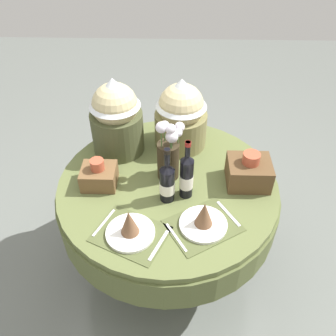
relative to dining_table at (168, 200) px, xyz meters
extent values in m
plane|color=slate|center=(0.00, 0.00, -0.62)|extent=(8.00, 8.00, 0.00)
cylinder|color=#5B6638|center=(0.00, 0.00, 0.13)|extent=(1.24, 1.24, 0.04)
cylinder|color=#545D33|center=(0.00, 0.00, 0.01)|extent=(1.26, 1.26, 0.20)
cylinder|color=black|center=(0.00, 0.00, -0.24)|extent=(0.12, 0.12, 0.69)
cylinder|color=black|center=(0.00, 0.00, -0.60)|extent=(0.65, 0.65, 0.03)
cube|color=#4E562F|center=(-0.17, -0.37, 0.15)|extent=(0.42, 0.38, 0.00)
cylinder|color=white|center=(-0.17, -0.37, 0.16)|extent=(0.24, 0.24, 0.02)
cone|color=brown|center=(-0.17, -0.37, 0.24)|extent=(0.09, 0.09, 0.14)
cube|color=silver|center=(-0.31, -0.31, 0.15)|extent=(0.09, 0.18, 0.00)
cube|color=silver|center=(-0.03, -0.44, 0.15)|extent=(0.09, 0.18, 0.00)
cube|color=#4E562F|center=(0.18, -0.31, 0.15)|extent=(0.43, 0.40, 0.00)
cylinder|color=white|center=(0.18, -0.31, 0.16)|extent=(0.24, 0.24, 0.02)
cone|color=brown|center=(0.18, -0.31, 0.24)|extent=(0.09, 0.09, 0.14)
cube|color=silver|center=(0.05, -0.39, 0.15)|extent=(0.11, 0.17, 0.00)
cube|color=silver|center=(0.32, -0.23, 0.15)|extent=(0.11, 0.17, 0.00)
cylinder|color=#332819|center=(0.00, 0.06, 0.26)|extent=(0.12, 0.12, 0.23)
sphere|color=silver|center=(0.06, 0.13, 0.44)|extent=(0.06, 0.06, 0.06)
cylinder|color=#4C7038|center=(0.06, 0.13, 0.39)|extent=(0.01, 0.01, 0.05)
sphere|color=silver|center=(0.02, 0.02, 0.45)|extent=(0.07, 0.07, 0.07)
cylinder|color=#4C7038|center=(0.02, 0.02, 0.40)|extent=(0.01, 0.01, 0.05)
sphere|color=silver|center=(-0.02, 0.09, 0.47)|extent=(0.05, 0.05, 0.05)
cylinder|color=#4C7038|center=(-0.02, 0.09, 0.41)|extent=(0.01, 0.01, 0.08)
sphere|color=silver|center=(0.01, 0.03, 0.49)|extent=(0.05, 0.05, 0.05)
cylinder|color=#4C7038|center=(0.01, 0.03, 0.42)|extent=(0.01, 0.01, 0.10)
sphere|color=silver|center=(-0.03, 0.04, 0.49)|extent=(0.06, 0.06, 0.06)
cylinder|color=#4C7038|center=(-0.03, 0.04, 0.42)|extent=(0.01, 0.01, 0.10)
sphere|color=silver|center=(0.05, 0.07, 0.44)|extent=(0.05, 0.05, 0.05)
cylinder|color=#4C7038|center=(0.05, 0.07, 0.40)|extent=(0.01, 0.01, 0.06)
cylinder|color=black|center=(0.00, -0.12, 0.25)|extent=(0.08, 0.08, 0.20)
cylinder|color=silver|center=(0.00, -0.12, 0.23)|extent=(0.08, 0.08, 0.07)
cone|color=black|center=(0.00, -0.12, 0.37)|extent=(0.08, 0.08, 0.04)
cylinder|color=black|center=(0.00, -0.12, 0.43)|extent=(0.03, 0.03, 0.10)
cylinder|color=black|center=(0.00, -0.12, 0.47)|extent=(0.03, 0.03, 0.02)
cylinder|color=black|center=(0.10, -0.09, 0.27)|extent=(0.07, 0.07, 0.24)
cylinder|color=silver|center=(0.10, -0.09, 0.25)|extent=(0.07, 0.07, 0.08)
cone|color=black|center=(0.10, -0.09, 0.40)|extent=(0.07, 0.07, 0.03)
cylinder|color=black|center=(0.10, -0.09, 0.46)|extent=(0.03, 0.03, 0.09)
cylinder|color=maroon|center=(0.10, -0.09, 0.49)|extent=(0.03, 0.03, 0.02)
cylinder|color=#474C2D|center=(-0.31, 0.30, 0.27)|extent=(0.31, 0.31, 0.26)
sphere|color=#C6B784|center=(-0.31, 0.30, 0.46)|extent=(0.27, 0.27, 0.27)
cone|color=silver|center=(-0.31, 0.30, 0.54)|extent=(0.30, 0.30, 0.17)
cylinder|color=olive|center=(0.07, 0.37, 0.25)|extent=(0.32, 0.32, 0.22)
sphere|color=#C6B784|center=(0.07, 0.37, 0.42)|extent=(0.27, 0.27, 0.27)
cone|color=silver|center=(0.07, 0.37, 0.51)|extent=(0.30, 0.30, 0.18)
cube|color=brown|center=(-0.38, -0.02, 0.20)|extent=(0.19, 0.17, 0.11)
cylinder|color=#B24C33|center=(-0.38, -0.02, 0.29)|extent=(0.08, 0.08, 0.06)
cube|color=brown|center=(0.44, 0.02, 0.22)|extent=(0.23, 0.21, 0.14)
cylinder|color=#B24C33|center=(0.44, 0.02, 0.32)|extent=(0.09, 0.09, 0.06)
camera|label=1|loc=(0.04, -1.47, 1.55)|focal=38.55mm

